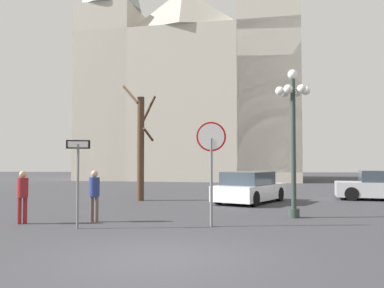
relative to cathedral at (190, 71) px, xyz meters
The scene contains 10 objects.
ground_plane 34.14m from the cathedral, 87.04° to the right, with size 120.00×120.00×0.00m, color #38383D.
cathedral is the anchor object (origin of this frame).
stop_sign 29.82m from the cathedral, 84.77° to the right, with size 0.85×0.08×2.98m.
one_way_arrow_sign 30.48m from the cathedral, 92.11° to the right, with size 0.63×0.21×2.44m.
street_lamp 28.00m from the cathedral, 78.72° to the right, with size 1.15×1.03×4.90m.
bare_tree 22.50m from the cathedral, 92.34° to the right, with size 1.64×1.64×5.44m.
parked_car_near_white 24.22m from the cathedral, 79.10° to the right, with size 3.59×4.44×1.38m.
parked_car_far_silver 24.75m from the cathedral, 62.12° to the right, with size 4.42×2.55×1.40m.
pedestrian_walking 29.48m from the cathedral, 92.03° to the right, with size 0.32×0.32×1.57m.
pedestrian_standing 30.09m from the cathedral, 96.05° to the right, with size 0.32×0.32×1.57m.
Camera 1 is at (1.16, -7.93, 1.87)m, focal length 38.88 mm.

